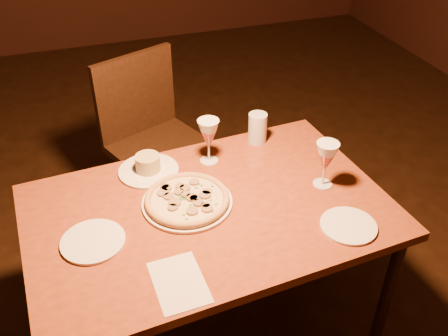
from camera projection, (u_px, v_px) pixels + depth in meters
name	position (u px, v px, depth m)	size (l,w,h in m)	color
floor	(162.00, 329.00, 2.25)	(7.00, 7.00, 0.00)	black
dining_table	(209.00, 221.00, 1.88)	(1.38, 0.94, 0.71)	brown
chair_far	(154.00, 137.00, 2.58)	(0.59, 0.59, 0.94)	black
pizza_plate	(187.00, 200.00, 1.85)	(0.34, 0.34, 0.04)	silver
ramekin_saucer	(148.00, 167.00, 2.01)	(0.24, 0.24, 0.08)	silver
wine_glass_far	(209.00, 141.00, 2.03)	(0.09, 0.09, 0.20)	#AA4B47
wine_glass_right	(325.00, 164.00, 1.90)	(0.09, 0.09, 0.19)	#AA4B47
water_tumbler	(258.00, 128.00, 2.18)	(0.08, 0.08, 0.14)	silver
side_plate_left	(93.00, 241.00, 1.69)	(0.22, 0.22, 0.01)	silver
side_plate_near	(349.00, 226.00, 1.76)	(0.20, 0.20, 0.01)	silver
menu_card	(179.00, 282.00, 1.55)	(0.15, 0.23, 0.00)	beige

